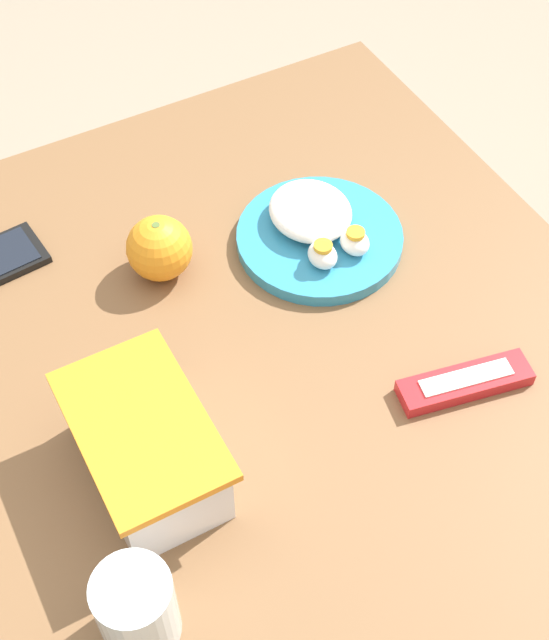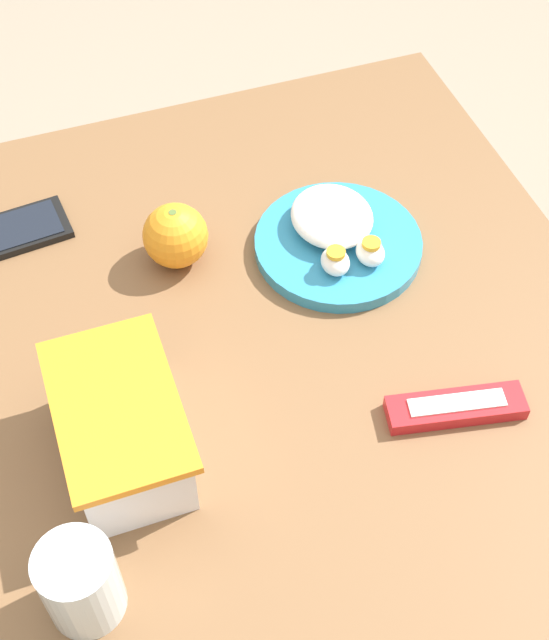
% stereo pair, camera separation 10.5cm
% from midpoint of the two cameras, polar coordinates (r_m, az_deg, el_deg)
% --- Properties ---
extents(ground_plane, '(10.00, 10.00, 0.00)m').
position_cam_midpoint_polar(ground_plane, '(1.68, -2.00, -16.93)').
color(ground_plane, gray).
extents(table, '(0.98, 0.86, 0.71)m').
position_cam_midpoint_polar(table, '(1.12, -2.87, -5.11)').
color(table, brown).
rests_on(table, ground_plane).
extents(food_container, '(0.20, 0.13, 0.10)m').
position_cam_midpoint_polar(food_container, '(0.95, -11.38, -8.40)').
color(food_container, white).
rests_on(food_container, table).
extents(orange_fruit, '(0.08, 0.08, 0.08)m').
position_cam_midpoint_polar(orange_fruit, '(1.12, -10.05, 4.39)').
color(orange_fruit, orange).
rests_on(orange_fruit, table).
extents(rice_plate, '(0.22, 0.22, 0.06)m').
position_cam_midpoint_polar(rice_plate, '(1.16, 0.20, 5.63)').
color(rice_plate, teal).
rests_on(rice_plate, table).
extents(candy_bar, '(0.07, 0.16, 0.02)m').
position_cam_midpoint_polar(candy_bar, '(1.03, 9.27, -4.16)').
color(candy_bar, red).
rests_on(candy_bar, table).
extents(drinking_glass, '(0.07, 0.07, 0.10)m').
position_cam_midpoint_polar(drinking_glass, '(0.87, -12.40, -17.87)').
color(drinking_glass, silver).
rests_on(drinking_glass, table).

